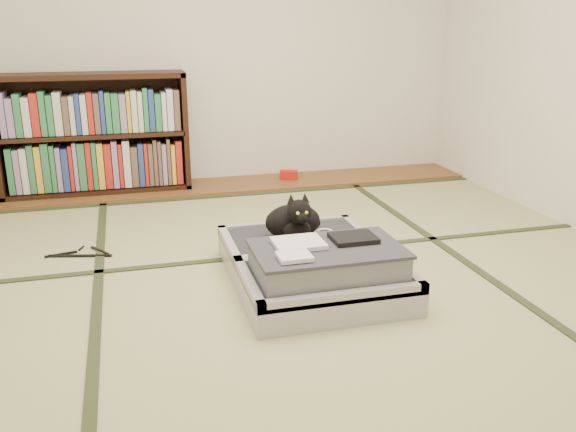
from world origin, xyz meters
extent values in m
plane|color=tan|center=(0.00, 0.00, 0.00)|extent=(4.50, 4.50, 0.00)
cube|color=brown|center=(0.00, 2.00, 0.01)|extent=(4.00, 0.50, 0.02)
cube|color=#B8190E|center=(0.51, 2.03, 0.06)|extent=(0.17, 0.13, 0.07)
plane|color=silver|center=(0.00, 2.25, 1.20)|extent=(4.00, 0.00, 4.00)
cube|color=#2D381E|center=(-1.00, 0.00, 0.00)|extent=(0.05, 4.50, 0.01)
cube|color=#2D381E|center=(1.00, 0.00, 0.00)|extent=(0.05, 4.50, 0.01)
cube|color=#2D381E|center=(0.00, 0.40, 0.00)|extent=(4.00, 0.05, 0.01)
cube|color=#2D381E|center=(0.00, 1.70, 0.00)|extent=(4.00, 0.05, 0.01)
cube|color=black|center=(-0.34, 2.07, 0.47)|extent=(0.04, 0.32, 0.91)
cube|color=black|center=(-1.03, 2.07, 0.03)|extent=(1.42, 0.32, 0.04)
cube|color=black|center=(-1.03, 2.07, 0.91)|extent=(1.42, 0.32, 0.04)
cube|color=black|center=(-1.03, 2.07, 0.47)|extent=(1.36, 0.32, 0.03)
cube|color=black|center=(-1.03, 2.22, 0.47)|extent=(1.42, 0.02, 0.91)
cube|color=gray|center=(-1.03, 2.05, 0.25)|extent=(1.27, 0.23, 0.38)
cube|color=gray|center=(-1.03, 2.05, 0.66)|extent=(1.27, 0.23, 0.34)
cube|color=#A3A3A8|center=(0.07, -0.28, 0.07)|extent=(0.80, 0.53, 0.14)
cube|color=#313139|center=(0.07, -0.28, 0.11)|extent=(0.71, 0.45, 0.10)
cube|color=#A3A3A8|center=(0.07, -0.52, 0.14)|extent=(0.80, 0.04, 0.05)
cube|color=#A3A3A8|center=(0.07, -0.03, 0.14)|extent=(0.80, 0.04, 0.05)
cube|color=#A3A3A8|center=(-0.31, -0.28, 0.14)|extent=(0.04, 0.53, 0.05)
cube|color=#A3A3A8|center=(0.45, -0.28, 0.14)|extent=(0.04, 0.53, 0.05)
cube|color=#A3A3A8|center=(0.07, 0.25, 0.07)|extent=(0.80, 0.53, 0.14)
cube|color=#313139|center=(0.07, 0.25, 0.11)|extent=(0.71, 0.45, 0.10)
cube|color=#A3A3A8|center=(0.07, 0.01, 0.14)|extent=(0.80, 0.04, 0.05)
cube|color=#A3A3A8|center=(0.07, 0.50, 0.14)|extent=(0.80, 0.04, 0.05)
cube|color=#A3A3A8|center=(-0.31, 0.25, 0.14)|extent=(0.04, 0.53, 0.05)
cube|color=#A3A3A8|center=(0.45, 0.25, 0.14)|extent=(0.04, 0.53, 0.05)
cylinder|color=black|center=(0.07, -0.01, 0.15)|extent=(0.72, 0.03, 0.03)
cube|color=gray|center=(0.07, -0.28, 0.20)|extent=(0.68, 0.42, 0.14)
cube|color=#393840|center=(0.07, -0.28, 0.28)|extent=(0.70, 0.44, 0.02)
cube|color=silver|center=(-0.06, -0.23, 0.30)|extent=(0.23, 0.19, 0.02)
cube|color=black|center=(0.22, -0.23, 0.30)|extent=(0.21, 0.17, 0.02)
cube|color=silver|center=(-0.12, -0.39, 0.30)|extent=(0.15, 0.13, 0.02)
cube|color=white|center=(-0.16, -0.53, 0.08)|extent=(0.06, 0.01, 0.04)
cube|color=white|center=(-0.03, -0.53, 0.06)|extent=(0.05, 0.01, 0.04)
cube|color=orange|center=(0.34, -0.53, 0.08)|extent=(0.05, 0.01, 0.04)
cube|color=#197F33|center=(0.26, -0.53, 0.10)|extent=(0.04, 0.01, 0.03)
ellipsoid|color=black|center=(0.05, 0.25, 0.25)|extent=(0.31, 0.20, 0.19)
ellipsoid|color=black|center=(0.05, 0.16, 0.23)|extent=(0.15, 0.11, 0.11)
ellipsoid|color=black|center=(0.05, 0.13, 0.34)|extent=(0.13, 0.12, 0.13)
sphere|color=black|center=(0.05, 0.08, 0.32)|extent=(0.06, 0.06, 0.06)
cone|color=black|center=(0.01, 0.15, 0.41)|extent=(0.05, 0.06, 0.06)
cone|color=black|center=(0.09, 0.15, 0.41)|extent=(0.05, 0.06, 0.06)
sphere|color=#A5BF33|center=(0.03, 0.08, 0.35)|extent=(0.02, 0.02, 0.02)
sphere|color=#A5BF33|center=(0.08, 0.08, 0.35)|extent=(0.02, 0.02, 0.02)
cylinder|color=black|center=(0.16, 0.35, 0.18)|extent=(0.19, 0.11, 0.03)
torus|color=white|center=(0.23, 0.26, 0.16)|extent=(0.11, 0.11, 0.01)
torus|color=white|center=(0.24, 0.25, 0.17)|extent=(0.09, 0.09, 0.01)
cube|color=black|center=(-1.11, 0.67, 0.01)|extent=(0.36, 0.10, 0.01)
cube|color=black|center=(-1.22, 0.72, 0.01)|extent=(0.18, 0.06, 0.01)
cube|color=black|center=(-1.00, 0.72, 0.01)|extent=(0.11, 0.16, 0.01)
cylinder|color=black|center=(-1.11, 0.79, 0.01)|extent=(0.03, 0.06, 0.01)
camera|label=1|loc=(-0.81, -2.81, 1.31)|focal=38.00mm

